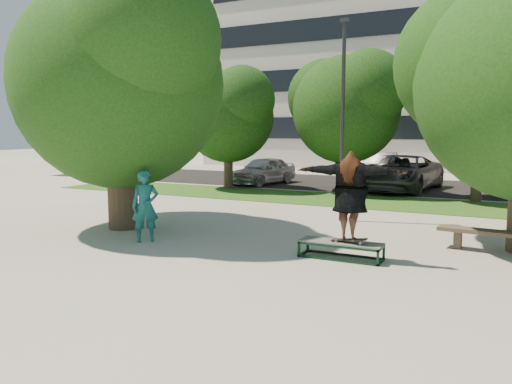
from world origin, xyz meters
The scene contains 15 objects.
ground centered at (0.00, 0.00, 0.00)m, with size 120.00×120.00×0.00m, color gray.
grass_strip centered at (1.00, 9.50, 0.01)m, with size 30.00×4.00×0.02m, color #1E4C15.
asphalt_strip centered at (0.00, 16.00, 0.01)m, with size 40.00×8.00×0.01m, color black.
tree_left centered at (-4.29, 1.09, 4.42)m, with size 6.96×5.95×7.12m.
bg_tree_left centered at (-6.57, 11.07, 3.73)m, with size 5.28×4.51×5.77m.
bg_tree_mid centered at (-1.08, 12.08, 4.02)m, with size 5.76×4.92×6.24m.
bg_tree_right centered at (4.43, 11.57, 3.49)m, with size 5.04×4.31×5.43m.
lamppost centered at (1.00, 5.00, 3.15)m, with size 0.25×0.15×6.11m.
office_building centered at (-2.00, 31.98, 8.00)m, with size 30.00×14.12×16.00m.
grind_box centered at (2.41, 0.50, 0.19)m, with size 1.80×0.60×0.38m.
skater_rig centered at (2.59, 0.50, 1.41)m, with size 2.38×0.76×1.99m.
bystander centered at (-2.50, -0.09, 0.91)m, with size 0.66×0.43×1.82m, color #185E5A.
car_silver_a centered at (-5.85, 13.51, 0.72)m, with size 1.70×4.23×1.44m, color #B0AFB5.
car_dark centered at (-0.50, 16.50, 0.82)m, with size 1.73×4.97×1.64m, color black.
car_grey centered at (1.13, 13.98, 0.82)m, with size 2.73×5.91×1.64m, color #515155.
Camera 1 is at (5.58, -9.87, 2.79)m, focal length 35.00 mm.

